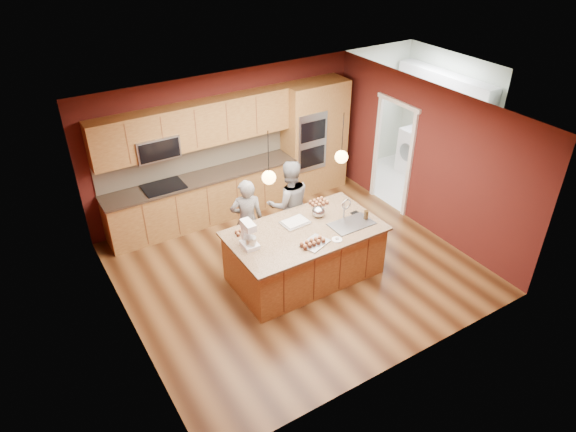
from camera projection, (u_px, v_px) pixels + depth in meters
floor at (295, 268)px, 8.68m from camera, size 5.50×5.50×0.00m
ceiling at (297, 116)px, 7.24m from camera, size 5.50×5.50×0.00m
wall_back at (225, 143)px, 9.76m from camera, size 5.50×0.00×5.50m
wall_front at (407, 288)px, 6.16m from camera, size 5.50×0.00×5.50m
wall_left at (119, 254)px, 6.73m from camera, size 0.00×5.00×5.00m
wall_right at (425, 158)px, 9.18m from camera, size 0.00×5.00×5.00m
cabinet_run at (199, 173)px, 9.47m from camera, size 3.74×0.64×2.30m
oven_column at (314, 137)px, 10.47m from camera, size 1.30×0.62×2.30m
doorway_trim at (392, 157)px, 9.91m from camera, size 0.08×1.11×2.20m
laundry_room at (444, 92)px, 10.44m from camera, size 2.60×2.70×2.70m
pendant_left at (269, 177)px, 7.16m from camera, size 0.20×0.20×0.80m
pendant_right at (341, 157)px, 7.72m from camera, size 0.20×0.20×0.80m
island at (306, 252)px, 8.27m from camera, size 2.43×1.36×1.27m
person_left at (247, 220)px, 8.54m from camera, size 0.64×0.52×1.51m
person_right at (289, 204)px, 8.87m from camera, size 0.91×0.79×1.62m
stand_mixer at (249, 236)px, 7.57m from camera, size 0.23×0.31×0.42m
sheet_cake at (295, 222)px, 8.18m from camera, size 0.46×0.35×0.05m
cooling_rack at (315, 243)px, 7.71m from camera, size 0.50×0.42×0.02m
mixing_bowl at (318, 212)px, 8.33m from camera, size 0.22×0.22×0.19m
plate at (337, 240)px, 7.80m from camera, size 0.16×0.16×0.01m
tumbler at (366, 215)px, 8.27m from camera, size 0.08×0.08×0.15m
phone at (354, 213)px, 8.46m from camera, size 0.14×0.08×0.01m
cupcakes_left at (239, 232)px, 7.92m from camera, size 0.14×0.14×0.07m
cupcakes_rack at (313, 242)px, 7.66m from camera, size 0.41×0.16×0.07m
cupcakes_right at (319, 202)px, 8.69m from camera, size 0.31×0.23×0.07m
washer at (440, 161)px, 10.91m from camera, size 0.77×0.78×1.09m
dryer at (417, 151)px, 11.41m from camera, size 0.63×0.65×1.02m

